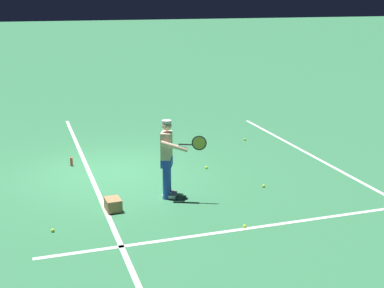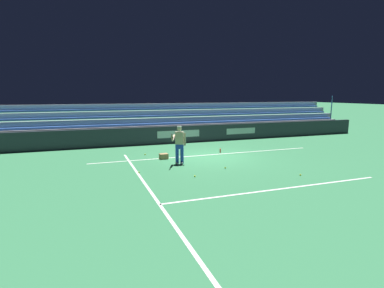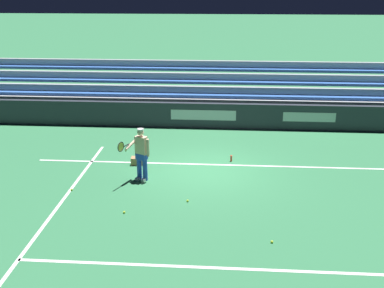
{
  "view_description": "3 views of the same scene",
  "coord_description": "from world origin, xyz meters",
  "px_view_note": "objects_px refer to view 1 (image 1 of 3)",
  "views": [
    {
      "loc": [
        12.61,
        -1.96,
        4.27
      ],
      "look_at": [
        1.93,
        1.51,
        1.11
      ],
      "focal_mm": 50.0,
      "sensor_mm": 36.0,
      "label": 1
    },
    {
      "loc": [
        6.02,
        13.46,
        3.11
      ],
      "look_at": [
        1.15,
        0.09,
        0.73
      ],
      "focal_mm": 28.0,
      "sensor_mm": 36.0,
      "label": 2
    },
    {
      "loc": [
        -0.46,
        13.94,
        5.95
      ],
      "look_at": [
        0.41,
        1.55,
        1.48
      ],
      "focal_mm": 42.0,
      "sensor_mm": 36.0,
      "label": 3
    }
  ],
  "objects_px": {
    "tennis_player": "(168,158)",
    "tennis_ball_far_right": "(206,167)",
    "ball_box_cardboard": "(113,205)",
    "tennis_ball_near_player": "(53,230)",
    "tennis_ball_far_left": "(245,139)",
    "tennis_ball_on_baseline": "(264,186)",
    "water_bottle": "(71,162)",
    "tennis_ball_by_box": "(245,226)"
  },
  "relations": [
    {
      "from": "tennis_player",
      "to": "tennis_ball_far_right",
      "type": "distance_m",
      "value": 2.31
    },
    {
      "from": "ball_box_cardboard",
      "to": "tennis_ball_near_player",
      "type": "distance_m",
      "value": 1.42
    },
    {
      "from": "tennis_player",
      "to": "tennis_ball_near_player",
      "type": "height_order",
      "value": "tennis_player"
    },
    {
      "from": "tennis_player",
      "to": "tennis_ball_far_left",
      "type": "bearing_deg",
      "value": 137.68
    },
    {
      "from": "tennis_ball_far_right",
      "to": "tennis_ball_on_baseline",
      "type": "height_order",
      "value": "same"
    },
    {
      "from": "ball_box_cardboard",
      "to": "tennis_ball_far_left",
      "type": "distance_m",
      "value": 6.33
    },
    {
      "from": "tennis_player",
      "to": "water_bottle",
      "type": "xyz_separation_m",
      "value": [
        -2.88,
        -1.79,
        -0.78
      ]
    },
    {
      "from": "tennis_ball_far_left",
      "to": "tennis_ball_near_player",
      "type": "bearing_deg",
      "value": -50.97
    },
    {
      "from": "ball_box_cardboard",
      "to": "tennis_ball_on_baseline",
      "type": "distance_m",
      "value": 3.53
    },
    {
      "from": "ball_box_cardboard",
      "to": "tennis_ball_on_baseline",
      "type": "height_order",
      "value": "ball_box_cardboard"
    },
    {
      "from": "tennis_player",
      "to": "tennis_ball_near_player",
      "type": "relative_size",
      "value": 25.98
    },
    {
      "from": "tennis_ball_far_left",
      "to": "water_bottle",
      "type": "relative_size",
      "value": 0.3
    },
    {
      "from": "tennis_ball_near_player",
      "to": "tennis_ball_by_box",
      "type": "xyz_separation_m",
      "value": [
        0.94,
        3.48,
        0.0
      ]
    },
    {
      "from": "tennis_ball_on_baseline",
      "to": "water_bottle",
      "type": "distance_m",
      "value": 5.01
    },
    {
      "from": "tennis_ball_near_player",
      "to": "tennis_ball_far_right",
      "type": "bearing_deg",
      "value": 123.64
    },
    {
      "from": "tennis_ball_by_box",
      "to": "tennis_ball_on_baseline",
      "type": "height_order",
      "value": "same"
    },
    {
      "from": "tennis_player",
      "to": "tennis_ball_by_box",
      "type": "bearing_deg",
      "value": 25.37
    },
    {
      "from": "ball_box_cardboard",
      "to": "tennis_ball_far_right",
      "type": "bearing_deg",
      "value": 126.03
    },
    {
      "from": "tennis_ball_by_box",
      "to": "tennis_ball_far_left",
      "type": "bearing_deg",
      "value": 156.54
    },
    {
      "from": "tennis_ball_by_box",
      "to": "tennis_ball_far_right",
      "type": "bearing_deg",
      "value": 172.19
    },
    {
      "from": "tennis_ball_near_player",
      "to": "water_bottle",
      "type": "height_order",
      "value": "water_bottle"
    },
    {
      "from": "tennis_player",
      "to": "ball_box_cardboard",
      "type": "bearing_deg",
      "value": -72.99
    },
    {
      "from": "ball_box_cardboard",
      "to": "tennis_ball_far_right",
      "type": "xyz_separation_m",
      "value": [
        -1.98,
        2.72,
        -0.1
      ]
    },
    {
      "from": "tennis_ball_near_player",
      "to": "water_bottle",
      "type": "distance_m",
      "value": 4.0
    },
    {
      "from": "ball_box_cardboard",
      "to": "tennis_ball_on_baseline",
      "type": "bearing_deg",
      "value": 94.78
    },
    {
      "from": "tennis_player",
      "to": "tennis_ball_by_box",
      "type": "xyz_separation_m",
      "value": [
        2.0,
        0.95,
        -0.86
      ]
    },
    {
      "from": "water_bottle",
      "to": "tennis_ball_far_right",
      "type": "bearing_deg",
      "value": 68.16
    },
    {
      "from": "ball_box_cardboard",
      "to": "tennis_ball_far_right",
      "type": "distance_m",
      "value": 3.36
    },
    {
      "from": "water_bottle",
      "to": "tennis_ball_near_player",
      "type": "bearing_deg",
      "value": -10.69
    },
    {
      "from": "tennis_player",
      "to": "tennis_ball_near_player",
      "type": "bearing_deg",
      "value": -67.35
    },
    {
      "from": "tennis_ball_by_box",
      "to": "water_bottle",
      "type": "bearing_deg",
      "value": -150.7
    },
    {
      "from": "tennis_ball_near_player",
      "to": "tennis_ball_far_left",
      "type": "xyz_separation_m",
      "value": [
        -4.86,
        5.99,
        0.0
      ]
    },
    {
      "from": "tennis_ball_far_right",
      "to": "tennis_ball_far_left",
      "type": "relative_size",
      "value": 1.0
    },
    {
      "from": "tennis_ball_far_left",
      "to": "tennis_ball_far_right",
      "type": "bearing_deg",
      "value": -42.4
    },
    {
      "from": "tennis_ball_far_right",
      "to": "tennis_ball_by_box",
      "type": "height_order",
      "value": "same"
    },
    {
      "from": "tennis_ball_far_left",
      "to": "tennis_ball_by_box",
      "type": "bearing_deg",
      "value": -23.46
    },
    {
      "from": "tennis_ball_on_baseline",
      "to": "tennis_player",
      "type": "bearing_deg",
      "value": -92.48
    },
    {
      "from": "tennis_ball_near_player",
      "to": "tennis_ball_far_left",
      "type": "relative_size",
      "value": 1.0
    },
    {
      "from": "tennis_ball_near_player",
      "to": "tennis_ball_by_box",
      "type": "bearing_deg",
      "value": 74.89
    },
    {
      "from": "tennis_ball_by_box",
      "to": "tennis_ball_far_left",
      "type": "relative_size",
      "value": 1.0
    },
    {
      "from": "tennis_player",
      "to": "tennis_ball_on_baseline",
      "type": "bearing_deg",
      "value": 87.52
    },
    {
      "from": "tennis_ball_near_player",
      "to": "ball_box_cardboard",
      "type": "bearing_deg",
      "value": 117.98
    }
  ]
}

